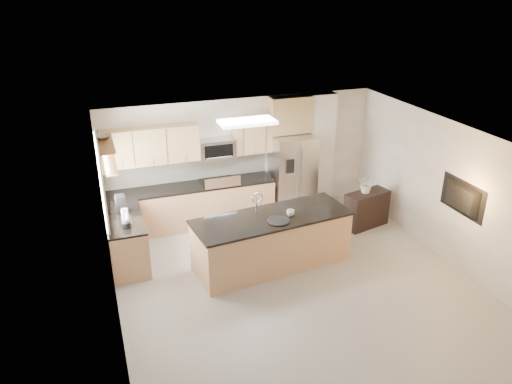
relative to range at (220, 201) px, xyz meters
name	(u,v)px	position (x,y,z in m)	size (l,w,h in m)	color
floor	(299,288)	(0.60, -2.92, -0.47)	(6.50, 6.50, 0.00)	#A19F9A
ceiling	(305,144)	(0.60, -2.92, 2.13)	(6.00, 6.50, 0.02)	silver
wall_back	(241,157)	(0.60, 0.33, 0.83)	(6.00, 0.02, 2.60)	white
wall_front	(429,352)	(0.60, -6.17, 0.83)	(6.00, 0.02, 2.60)	white
wall_left	(111,252)	(-2.40, -2.92, 0.83)	(0.02, 6.50, 2.60)	white
wall_right	(455,196)	(3.60, -2.92, 0.83)	(0.02, 6.50, 2.60)	white
back_counter	(191,205)	(-0.63, 0.01, 0.00)	(3.55, 0.66, 1.44)	tan
left_counter	(127,240)	(-2.07, -1.07, -0.01)	(0.66, 1.50, 0.92)	tan
range	(220,201)	(0.00, 0.00, 0.00)	(0.76, 0.64, 1.14)	black
upper_cabinets	(182,142)	(-0.70, 0.16, 1.35)	(3.50, 0.33, 0.75)	tan
microwave	(217,149)	(0.00, 0.12, 1.16)	(0.76, 0.40, 0.40)	#B9B8BB
refrigerator	(292,175)	(1.66, -0.05, 0.42)	(0.92, 0.78, 1.78)	#B9B8BB
partition_column	(320,150)	(2.42, 0.18, 0.83)	(0.60, 0.30, 2.60)	silver
window	(102,183)	(-2.38, -1.07, 1.18)	(0.04, 1.15, 1.65)	white
shelf_lower	(107,164)	(-2.25, -0.97, 1.48)	(0.30, 1.20, 0.04)	olive
shelf_upper	(104,143)	(-2.25, -0.97, 1.85)	(0.30, 1.20, 0.04)	olive
ceiling_fixture	(247,122)	(0.20, -1.32, 2.09)	(1.00, 0.50, 0.06)	white
island	(272,241)	(0.42, -2.04, 0.03)	(2.97, 1.34, 1.42)	tan
credenza	(366,209)	(2.88, -1.24, -0.09)	(0.97, 0.41, 0.77)	black
cup	(290,213)	(0.74, -2.11, 0.57)	(0.14, 0.14, 0.11)	silver
platter	(278,221)	(0.45, -2.26, 0.53)	(0.40, 0.40, 0.02)	black
blender	(125,220)	(-2.07, -1.48, 0.60)	(0.16, 0.16, 0.36)	black
kettle	(127,216)	(-2.02, -1.28, 0.57)	(0.22, 0.22, 0.27)	#B9B8BB
coffee_maker	(121,204)	(-2.09, -0.79, 0.60)	(0.18, 0.21, 0.32)	black
bowl	(103,136)	(-2.25, -0.76, 1.91)	(0.36, 0.36, 0.09)	#B9B8BB
flower_vase	(367,179)	(2.84, -1.21, 0.60)	(0.55, 0.47, 0.60)	beige
television	(459,198)	(3.51, -3.12, 0.88)	(1.08, 0.14, 0.62)	black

